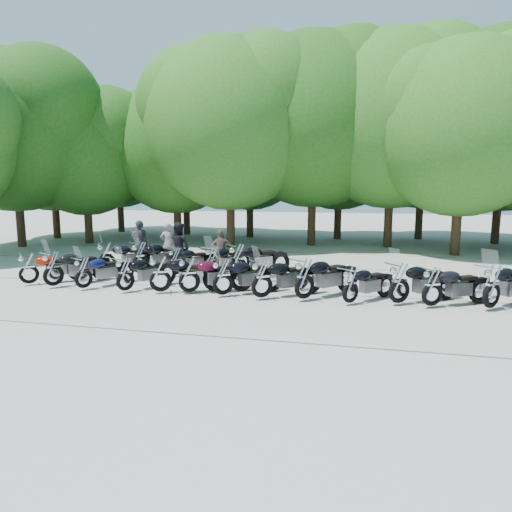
% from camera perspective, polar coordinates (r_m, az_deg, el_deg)
% --- Properties ---
extents(ground, '(90.00, 90.00, 0.00)m').
position_cam_1_polar(ground, '(12.90, -1.47, -5.83)').
color(ground, '#9C968D').
rests_on(ground, ground).
extents(tree_0, '(7.50, 7.50, 9.21)m').
position_cam_1_polar(tree_0, '(31.24, -24.19, 12.04)').
color(tree_0, '#3A2614').
rests_on(tree_0, ground).
extents(tree_1, '(6.97, 6.97, 8.55)m').
position_cam_1_polar(tree_1, '(27.86, -20.63, 11.93)').
color(tree_1, '#3A2614').
rests_on(tree_1, ground).
extents(tree_2, '(7.31, 7.31, 8.97)m').
position_cam_1_polar(tree_2, '(27.07, -10.01, 12.99)').
color(tree_2, '#3A2614').
rests_on(tree_2, ground).
extents(tree_3, '(8.70, 8.70, 10.67)m').
position_cam_1_polar(tree_3, '(24.46, -3.27, 15.95)').
color(tree_3, '#3A2614').
rests_on(tree_3, ground).
extents(tree_4, '(9.13, 9.13, 11.20)m').
position_cam_1_polar(tree_4, '(25.54, 7.20, 16.30)').
color(tree_4, '#3A2614').
rests_on(tree_4, ground).
extents(tree_5, '(9.04, 9.04, 11.10)m').
position_cam_1_polar(tree_5, '(25.57, 16.71, 15.86)').
color(tree_5, '#3A2614').
rests_on(tree_5, ground).
extents(tree_6, '(8.00, 8.00, 9.82)m').
position_cam_1_polar(tree_6, '(23.49, 24.43, 14.25)').
color(tree_6, '#3A2614').
rests_on(tree_6, ground).
extents(tree_9, '(7.59, 7.59, 9.32)m').
position_cam_1_polar(tree_9, '(34.09, -16.86, 12.19)').
color(tree_9, '#3A2614').
rests_on(tree_9, ground).
extents(tree_10, '(7.78, 7.78, 9.55)m').
position_cam_1_polar(tree_10, '(31.30, -8.84, 13.05)').
color(tree_10, '#3A2614').
rests_on(tree_10, ground).
extents(tree_11, '(7.56, 7.56, 9.28)m').
position_cam_1_polar(tree_11, '(29.42, -0.78, 13.12)').
color(tree_11, '#3A2614').
rests_on(tree_11, ground).
extents(tree_12, '(7.88, 7.88, 9.67)m').
position_cam_1_polar(tree_12, '(28.70, 10.42, 13.55)').
color(tree_12, '#3A2614').
rests_on(tree_12, ground).
extents(tree_13, '(8.31, 8.31, 10.20)m').
position_cam_1_polar(tree_13, '(29.93, 20.19, 13.57)').
color(tree_13, '#3A2614').
rests_on(tree_13, ground).
extents(tree_14, '(8.02, 8.02, 9.84)m').
position_cam_1_polar(tree_14, '(29.32, 28.46, 12.76)').
color(tree_14, '#3A2614').
rests_on(tree_14, ground).
extents(tree_17, '(8.31, 8.31, 10.20)m').
position_cam_1_polar(tree_17, '(27.72, -28.06, 13.53)').
color(tree_17, '#3A2614').
rests_on(tree_17, ground).
extents(motorcycle_0, '(2.01, 1.92, 1.21)m').
position_cam_1_polar(motorcycle_0, '(16.73, -26.56, -1.27)').
color(motorcycle_0, '#A01605').
rests_on(motorcycle_0, ground).
extents(motorcycle_1, '(1.79, 2.39, 1.33)m').
position_cam_1_polar(motorcycle_1, '(15.98, -24.04, -1.31)').
color(motorcycle_1, black).
rests_on(motorcycle_1, ground).
extents(motorcycle_2, '(1.52, 2.15, 1.18)m').
position_cam_1_polar(motorcycle_2, '(15.31, -20.78, -1.81)').
color(motorcycle_2, '#0C0F38').
rests_on(motorcycle_2, ground).
extents(motorcycle_3, '(1.65, 2.21, 1.23)m').
position_cam_1_polar(motorcycle_3, '(14.51, -16.05, -2.05)').
color(motorcycle_3, black).
rests_on(motorcycle_3, ground).
extents(motorcycle_4, '(2.41, 1.57, 1.31)m').
position_cam_1_polar(motorcycle_4, '(14.08, -11.87, -2.04)').
color(motorcycle_4, black).
rests_on(motorcycle_4, ground).
extents(motorcycle_5, '(2.32, 1.62, 1.27)m').
position_cam_1_polar(motorcycle_5, '(13.88, -8.35, -2.18)').
color(motorcycle_5, '#3D0819').
rests_on(motorcycle_5, ground).
extents(motorcycle_6, '(2.23, 1.96, 1.29)m').
position_cam_1_polar(motorcycle_6, '(13.41, -4.15, -2.45)').
color(motorcycle_6, black).
rests_on(motorcycle_6, ground).
extents(motorcycle_7, '(2.26, 2.02, 1.32)m').
position_cam_1_polar(motorcycle_7, '(13.05, 0.74, -2.68)').
color(motorcycle_7, black).
rests_on(motorcycle_7, ground).
extents(motorcycle_8, '(2.19, 2.34, 1.39)m').
position_cam_1_polar(motorcycle_8, '(12.97, 6.10, -2.64)').
color(motorcycle_8, black).
rests_on(motorcycle_8, ground).
extents(motorcycle_9, '(1.84, 1.99, 1.18)m').
position_cam_1_polar(motorcycle_9, '(12.77, 11.75, -3.44)').
color(motorcycle_9, black).
rests_on(motorcycle_9, ground).
extents(motorcycle_10, '(2.36, 1.94, 1.34)m').
position_cam_1_polar(motorcycle_10, '(13.04, 17.50, -3.05)').
color(motorcycle_10, black).
rests_on(motorcycle_10, ground).
extents(motorcycle_11, '(2.26, 1.72, 1.26)m').
position_cam_1_polar(motorcycle_11, '(13.04, 21.20, -3.42)').
color(motorcycle_11, black).
rests_on(motorcycle_11, ground).
extents(motorcycle_12, '(2.24, 2.26, 1.38)m').
position_cam_1_polar(motorcycle_12, '(13.42, 27.42, -3.22)').
color(motorcycle_12, black).
rests_on(motorcycle_12, ground).
extents(motorcycle_14, '(2.38, 1.61, 1.30)m').
position_cam_1_polar(motorcycle_14, '(18.10, -18.19, 0.06)').
color(motorcycle_14, black).
rests_on(motorcycle_14, ground).
extents(motorcycle_15, '(2.03, 2.43, 1.39)m').
position_cam_1_polar(motorcycle_15, '(17.23, -14.22, -0.04)').
color(motorcycle_15, black).
rests_on(motorcycle_15, ground).
extents(motorcycle_16, '(1.73, 2.04, 1.17)m').
position_cam_1_polar(motorcycle_16, '(16.75, -9.99, -0.53)').
color(motorcycle_16, black).
rests_on(motorcycle_16, ground).
extents(motorcycle_17, '(1.64, 2.34, 1.29)m').
position_cam_1_polar(motorcycle_17, '(16.18, -5.47, -0.55)').
color(motorcycle_17, black).
rests_on(motorcycle_17, ground).
extents(motorcycle_18, '(2.31, 2.32, 1.42)m').
position_cam_1_polar(motorcycle_18, '(15.91, -2.29, -0.44)').
color(motorcycle_18, black).
rests_on(motorcycle_18, ground).
extents(rider_0, '(0.80, 0.66, 1.88)m').
position_cam_1_polar(rider_0, '(19.06, -14.31, 1.53)').
color(rider_0, black).
rests_on(rider_0, ground).
extents(rider_1, '(1.12, 1.02, 1.88)m').
position_cam_1_polar(rider_1, '(17.68, -9.60, 1.13)').
color(rider_1, black).
rests_on(rider_1, ground).
extents(rider_2, '(1.04, 0.67, 1.65)m').
position_cam_1_polar(rider_2, '(17.15, -4.34, 0.61)').
color(rider_2, brown).
rests_on(rider_2, ground).
extents(rider_3, '(0.72, 0.57, 1.73)m').
position_cam_1_polar(rider_3, '(19.30, -10.94, 1.50)').
color(rider_3, gray).
rests_on(rider_3, ground).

